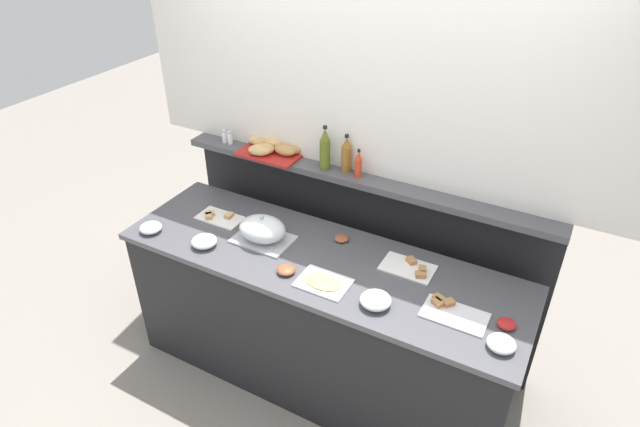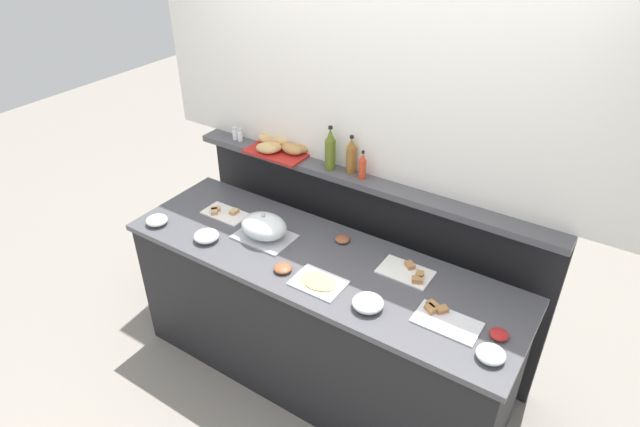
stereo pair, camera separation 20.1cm
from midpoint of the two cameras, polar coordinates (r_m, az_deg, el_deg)
ground_plane at (r=4.04m, az=2.66°, el=-10.87°), size 12.00×12.00×0.00m
buffet_counter at (r=3.33m, az=-1.81°, el=-11.25°), size 2.34×0.73×0.94m
back_ledge_unit at (r=3.58m, az=2.49°, el=-3.85°), size 2.39×0.22×1.24m
upper_wall_panel at (r=3.02m, az=3.29°, el=16.11°), size 2.99×0.08×1.36m
sandwich_platter_rear at (r=2.74m, az=11.62°, el=-10.16°), size 0.32×0.18×0.04m
sandwich_platter_front at (r=3.43m, az=-12.27°, el=-0.42°), size 0.29×0.16×0.04m
sandwich_platter_side at (r=2.97m, az=7.57°, el=-5.75°), size 0.29×0.18×0.04m
cold_cuts_platter at (r=2.85m, az=-1.68°, el=-7.30°), size 0.27×0.20×0.02m
serving_cloche at (r=3.16m, az=-7.87°, el=-1.73°), size 0.34×0.24×0.17m
glass_bowl_large at (r=2.72m, az=3.75°, el=-9.19°), size 0.16×0.16×0.06m
glass_bowl_medium at (r=3.41m, az=-19.03°, el=-1.49°), size 0.13×0.13×0.05m
glass_bowl_small at (r=3.20m, az=-13.88°, el=-2.94°), size 0.15×0.15×0.06m
glass_bowl_extra at (r=2.61m, az=16.43°, el=-13.11°), size 0.13×0.13×0.05m
condiment_bowl_cream at (r=3.16m, az=0.45°, el=-2.66°), size 0.09×0.09×0.03m
condiment_bowl_dark at (r=2.93m, az=-5.58°, el=-5.99°), size 0.10×0.10×0.04m
condiment_bowl_teal at (r=2.73m, az=17.05°, el=-11.12°), size 0.09×0.09×0.03m
olive_oil_bottle at (r=3.23m, az=-1.27°, el=6.70°), size 0.06×0.06×0.28m
hot_sauce_bottle at (r=3.16m, az=2.24°, el=5.11°), size 0.04×0.04×0.18m
vinegar_bottle_amber at (r=3.21m, az=0.98°, el=6.14°), size 0.06×0.06×0.24m
salt_shaker at (r=3.67m, az=-11.61°, el=7.94°), size 0.03×0.03×0.09m
pepper_shaker at (r=3.64m, az=-11.07°, el=7.81°), size 0.03×0.03×0.09m
bread_basket at (r=3.47m, az=-6.96°, el=6.85°), size 0.41×0.27×0.08m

